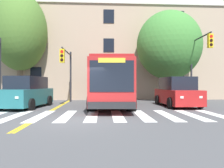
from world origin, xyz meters
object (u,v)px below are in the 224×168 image
object	(u,v)px
car_red_far_lane	(177,92)
traffic_light_near_corner	(198,56)
city_bus	(112,83)
street_tree_curbside_large	(169,45)
traffic_light_overhead	(67,65)
street_tree_curbside_small	(20,32)
car_teal_near_lane	(27,93)

from	to	relation	value
car_red_far_lane	traffic_light_near_corner	distance (m)	4.06
city_bus	street_tree_curbside_large	xyz separation A→B (m)	(5.78, 3.93, 3.63)
car_red_far_lane	traffic_light_overhead	size ratio (longest dim) A/B	1.07
car_red_far_lane	street_tree_curbside_small	xyz separation A→B (m)	(-13.35, 5.68, 5.60)
traffic_light_overhead	street_tree_curbside_small	bearing A→B (deg)	148.37
traffic_light_near_corner	street_tree_curbside_small	distance (m)	16.46
city_bus	car_teal_near_lane	world-z (taller)	city_bus
car_teal_near_lane	street_tree_curbside_large	bearing A→B (deg)	23.51
city_bus	traffic_light_overhead	distance (m)	4.26
traffic_light_overhead	street_tree_curbside_large	world-z (taller)	street_tree_curbside_large
traffic_light_near_corner	traffic_light_overhead	xyz separation A→B (m)	(-10.78, 1.07, -0.71)
traffic_light_near_corner	traffic_light_overhead	world-z (taller)	traffic_light_near_corner
city_bus	car_teal_near_lane	size ratio (longest dim) A/B	2.19
traffic_light_near_corner	street_tree_curbside_large	size ratio (longest dim) A/B	0.68
car_red_far_lane	street_tree_curbside_large	world-z (taller)	street_tree_curbside_large
car_teal_near_lane	street_tree_curbside_large	world-z (taller)	street_tree_curbside_large
traffic_light_near_corner	street_tree_curbside_small	size ratio (longest dim) A/B	0.57
street_tree_curbside_small	city_bus	bearing A→B (deg)	-28.90
car_teal_near_lane	car_red_far_lane	size ratio (longest dim) A/B	1.07
car_teal_near_lane	traffic_light_overhead	xyz separation A→B (m)	(2.36, 2.87, 2.18)
city_bus	car_teal_near_lane	xyz separation A→B (m)	(-5.99, -1.18, -0.71)
city_bus	traffic_light_overhead	world-z (taller)	traffic_light_overhead
city_bus	car_teal_near_lane	bearing A→B (deg)	-168.83
city_bus	traffic_light_near_corner	bearing A→B (deg)	4.95
city_bus	car_red_far_lane	xyz separation A→B (m)	(4.79, -0.95, -0.73)
traffic_light_near_corner	car_red_far_lane	bearing A→B (deg)	-146.37
car_red_far_lane	traffic_light_near_corner	xyz separation A→B (m)	(2.36, 1.57, 2.91)
traffic_light_overhead	street_tree_curbside_small	world-z (taller)	street_tree_curbside_small
car_red_far_lane	street_tree_curbside_small	bearing A→B (deg)	156.95
car_teal_near_lane	car_red_far_lane	bearing A→B (deg)	1.22
city_bus	traffic_light_overhead	size ratio (longest dim) A/B	2.51
traffic_light_overhead	street_tree_curbside_large	size ratio (longest dim) A/B	0.53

